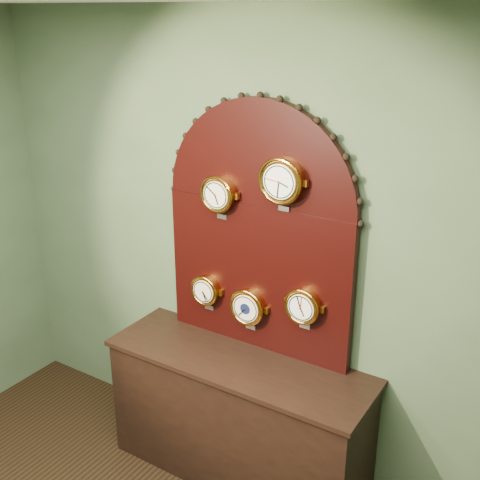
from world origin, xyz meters
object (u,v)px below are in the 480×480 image
Objects in this scene: display_board at (259,222)px; roman_clock at (219,194)px; barometer at (248,307)px; hygrometer at (206,290)px; tide_clock at (303,306)px; shop_counter at (238,420)px; arabic_clock at (282,181)px.

display_board is 5.65× the size of roman_clock.
roman_clock is at bearing 179.88° from barometer.
hygrometer is at bearing -168.89° from display_board.
roman_clock is 1.09× the size of hygrometer.
barometer is 1.06× the size of tide_clock.
shop_counter is 0.72m from barometer.
hygrometer is 0.93× the size of tide_clock.
tide_clock reaches higher than hygrometer.
display_board is 5.75× the size of tide_clock.
display_board is 0.28m from roman_clock.
arabic_clock is 1.09× the size of barometer.
shop_counter is 1.05× the size of display_board.
shop_counter is at bearing -79.71° from barometer.
arabic_clock is at bearing -0.17° from hygrometer.
barometer is (0.20, -0.00, -0.67)m from roman_clock.
arabic_clock is at bearing -0.14° from barometer.
tide_clock is at bearing -0.04° from hygrometer.
display_board is 4.96× the size of arabic_clock.
roman_clock is (-0.23, 0.15, 1.37)m from shop_counter.
roman_clock is at bearing 179.87° from arabic_clock.
tide_clock is (0.67, -0.00, 0.07)m from hygrometer.
arabic_clock is (0.18, 0.15, 1.51)m from shop_counter.
arabic_clock is at bearing -0.13° from roman_clock.
roman_clock reaches higher than barometer.
shop_counter is at bearing -90.00° from display_board.
display_board is 6.16× the size of hygrometer.
display_board reaches higher than shop_counter.
roman_clock reaches higher than shop_counter.
shop_counter is 0.82m from hygrometer.
shop_counter is 5.66× the size of barometer.
arabic_clock is (0.18, -0.07, 0.28)m from display_board.
barometer is (0.31, -0.00, -0.03)m from hygrometer.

